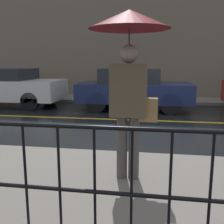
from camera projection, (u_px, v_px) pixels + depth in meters
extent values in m
plane|color=black|center=(158.00, 121.00, 7.50)|extent=(80.00, 80.00, 0.00)
cube|color=slate|center=(163.00, 193.00, 3.22)|extent=(28.00, 2.61, 0.11)
cube|color=slate|center=(157.00, 100.00, 11.34)|extent=(28.00, 1.77, 0.11)
cube|color=gold|center=(158.00, 121.00, 7.50)|extent=(25.20, 0.12, 0.01)
cube|color=#706656|center=(159.00, 26.00, 11.75)|extent=(28.00, 0.30, 6.57)
cylinder|color=black|center=(173.00, 131.00, 2.00)|extent=(12.00, 0.04, 0.04)
cylinder|color=black|center=(170.00, 198.00, 2.10)|extent=(12.00, 0.04, 0.04)
cylinder|color=black|center=(26.00, 181.00, 2.28)|extent=(0.02, 0.02, 1.01)
cylinder|color=black|center=(60.00, 184.00, 2.24)|extent=(0.02, 0.02, 1.01)
cylinder|color=black|center=(95.00, 186.00, 2.19)|extent=(0.02, 0.02, 1.01)
cylinder|color=black|center=(131.00, 189.00, 2.14)|extent=(0.02, 0.02, 1.01)
cylinder|color=black|center=(170.00, 192.00, 2.09)|extent=(0.02, 0.02, 1.01)
cylinder|color=black|center=(210.00, 195.00, 2.05)|extent=(0.02, 0.02, 1.01)
cylinder|color=#4C4742|center=(122.00, 147.00, 3.47)|extent=(0.14, 0.14, 0.85)
cylinder|color=#4C4742|center=(134.00, 148.00, 3.45)|extent=(0.14, 0.14, 0.85)
cube|color=brown|center=(129.00, 90.00, 3.32)|extent=(0.46, 0.27, 0.67)
sphere|color=gray|center=(129.00, 54.00, 3.24)|extent=(0.23, 0.23, 0.23)
cylinder|color=#262628|center=(129.00, 60.00, 3.25)|extent=(0.02, 0.02, 0.75)
cone|color=maroon|center=(129.00, 19.00, 3.16)|extent=(1.01, 1.01, 0.23)
cube|color=#9E7A47|center=(148.00, 110.00, 3.33)|extent=(0.24, 0.12, 0.30)
cube|color=silver|center=(8.00, 89.00, 10.06)|extent=(4.21, 1.88, 0.73)
cube|color=#1E2328|center=(3.00, 74.00, 9.98)|extent=(2.19, 1.73, 0.42)
cylinder|color=black|center=(49.00, 96.00, 10.73)|extent=(0.64, 0.22, 0.64)
cylinder|color=black|center=(30.00, 101.00, 9.11)|extent=(0.64, 0.22, 0.64)
cube|color=#19234C|center=(135.00, 92.00, 9.31)|extent=(3.93, 1.91, 0.65)
cube|color=#1E2328|center=(131.00, 76.00, 9.23)|extent=(2.05, 1.76, 0.50)
cylinder|color=black|center=(168.00, 97.00, 9.99)|extent=(0.69, 0.22, 0.69)
cylinder|color=black|center=(171.00, 104.00, 8.35)|extent=(0.69, 0.22, 0.69)
cylinder|color=black|center=(106.00, 96.00, 10.37)|extent=(0.69, 0.22, 0.69)
cylinder|color=black|center=(96.00, 102.00, 8.73)|extent=(0.69, 0.22, 0.69)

